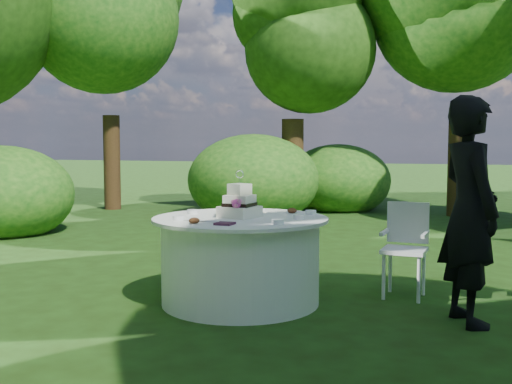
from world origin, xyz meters
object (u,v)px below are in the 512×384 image
table (240,260)px  guest (470,211)px  napkins (225,224)px  cake (240,205)px  chair (406,241)px

table → guest: bearing=2.5°
napkins → cake: cake is taller
guest → cake: guest is taller
table → chair: bearing=30.3°
napkins → chair: 1.83m
guest → cake: bearing=64.4°
table → cake: 0.50m
napkins → table: 0.64m
cake → chair: cake is taller
napkins → guest: guest is taller
chair → guest: bearing=-50.9°
guest → chair: guest is taller
napkins → cake: bearing=98.7°
table → chair: 1.56m
guest → chair: bearing=10.8°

